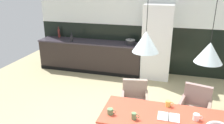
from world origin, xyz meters
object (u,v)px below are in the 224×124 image
open_book (169,117)px  dining_table (169,120)px  armchair_head_of_table (196,104)px  mug_white_ceramic (134,116)px  refrigerator_column (157,42)px  armchair_corner_seat (135,96)px  bottle_wine_green (72,38)px  mug_dark_espresso (196,117)px  pendant_lamp_over_table_near (146,42)px  pendant_lamp_over_table_far (209,53)px  cooking_pot (130,42)px  mug_tall_blue (110,111)px  bottle_spice_small (59,33)px  mug_glass_clear (168,104)px

open_book → dining_table: bearing=36.9°
armchair_head_of_table → mug_white_ceramic: (-0.90, -1.01, 0.24)m
dining_table → armchair_head_of_table: bearing=62.9°
refrigerator_column → armchair_corner_seat: (-0.20, -2.19, -0.49)m
bottle_wine_green → mug_dark_espresso: bearing=-41.8°
pendant_lamp_over_table_near → pendant_lamp_over_table_far: (0.77, 0.07, -0.10)m
armchair_corner_seat → mug_dark_espresso: (0.99, -0.84, 0.27)m
cooking_pot → dining_table: bearing=-69.1°
mug_tall_blue → mug_white_ceramic: bearing=-4.6°
bottle_wine_green → bottle_spice_small: bearing=147.6°
dining_table → mug_dark_espresso: mug_dark_espresso is taller
dining_table → pendant_lamp_over_table_far: size_ratio=1.76×
refrigerator_column → open_book: size_ratio=6.63×
mug_tall_blue → mug_glass_clear: 0.90m
refrigerator_column → mug_tall_blue: bearing=-96.6°
armchair_head_of_table → mug_glass_clear: bearing=63.9°
mug_glass_clear → armchair_corner_seat: bearing=136.0°
armchair_corner_seat → bottle_wine_green: bearing=-52.6°
dining_table → bottle_wine_green: bearing=134.6°
mug_dark_espresso → cooking_pot: bearing=116.7°
dining_table → mug_tall_blue: bearing=-169.5°
armchair_corner_seat → pendant_lamp_over_table_far: 1.77m
armchair_head_of_table → open_book: armchair_head_of_table is taller
dining_table → bottle_spice_small: (-3.44, 3.26, 0.34)m
bottle_wine_green → pendant_lamp_over_table_far: pendant_lamp_over_table_far is taller
pendant_lamp_over_table_far → refrigerator_column: bearing=105.4°
bottle_wine_green → armchair_head_of_table: bearing=-32.0°
armchair_corner_seat → cooking_pot: bearing=-86.7°
refrigerator_column → armchair_corner_seat: bearing=-95.1°
open_book → pendant_lamp_over_table_far: pendant_lamp_over_table_far is taller
open_book → mug_glass_clear: (-0.02, 0.29, 0.04)m
armchair_head_of_table → cooking_pot: (-1.59, 2.19, 0.42)m
bottle_spice_small → pendant_lamp_over_table_near: 4.55m
refrigerator_column → mug_dark_espresso: 3.14m
armchair_corner_seat → open_book: armchair_corner_seat is taller
dining_table → mug_glass_clear: (-0.03, 0.28, 0.09)m
cooking_pot → bottle_spice_small: bearing=174.3°
mug_tall_blue → cooking_pot: size_ratio=0.48×
mug_white_ceramic → bottle_spice_small: (-2.97, 3.44, 0.25)m
armchair_corner_seat → bottle_wine_green: 3.01m
cooking_pot → bottle_wine_green: size_ratio=1.05×
open_book → mug_glass_clear: bearing=93.8°
mug_white_ceramic → pendant_lamp_over_table_far: 1.27m
dining_table → cooking_pot: cooking_pot is taller
dining_table → armchair_corner_seat: bearing=126.5°
pendant_lamp_over_table_near → bottle_spice_small: bearing=132.9°
armchair_corner_seat → pendant_lamp_over_table_far: size_ratio=0.72×
open_book → bottle_wine_green: bottle_wine_green is taller
bottle_wine_green → open_book: bearing=-45.7°
cooking_pot → refrigerator_column: bearing=2.2°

